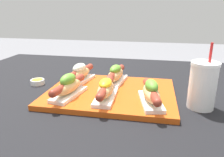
% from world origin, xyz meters
% --- Properties ---
extents(serving_tray, '(0.46, 0.36, 0.02)m').
position_xyz_m(serving_tray, '(0.06, -0.08, 0.73)').
color(serving_tray, '#CC4C14').
rests_on(serving_tray, patio_table).
extents(hot_dog_0, '(0.09, 0.20, 0.08)m').
position_xyz_m(hot_dog_0, '(-0.07, -0.15, 0.78)').
color(hot_dog_0, white).
rests_on(hot_dog_0, serving_tray).
extents(hot_dog_1, '(0.06, 0.20, 0.07)m').
position_xyz_m(hot_dog_1, '(0.06, -0.15, 0.77)').
color(hot_dog_1, white).
rests_on(hot_dog_1, serving_tray).
extents(hot_dog_2, '(0.09, 0.20, 0.08)m').
position_xyz_m(hot_dog_2, '(0.21, -0.16, 0.78)').
color(hot_dog_2, white).
rests_on(hot_dog_2, serving_tray).
extents(hot_dog_3, '(0.09, 0.20, 0.08)m').
position_xyz_m(hot_dog_3, '(-0.09, 0.00, 0.78)').
color(hot_dog_3, white).
rests_on(hot_dog_3, serving_tray).
extents(hot_dog_4, '(0.08, 0.20, 0.07)m').
position_xyz_m(hot_dog_4, '(0.06, 0.01, 0.78)').
color(hot_dog_4, white).
rests_on(hot_dog_4, serving_tray).
extents(sauce_bowl, '(0.06, 0.06, 0.02)m').
position_xyz_m(sauce_bowl, '(-0.27, -0.02, 0.73)').
color(sauce_bowl, white).
rests_on(sauce_bowl, patio_table).
extents(drink_cup, '(0.09, 0.09, 0.21)m').
position_xyz_m(drink_cup, '(0.36, -0.12, 0.80)').
color(drink_cup, white).
rests_on(drink_cup, patio_table).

